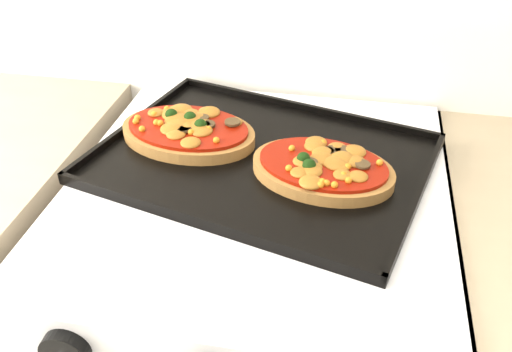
# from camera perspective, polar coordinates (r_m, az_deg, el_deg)

# --- Properties ---
(knob_left) EXTENTS (0.06, 0.02, 0.06)m
(knob_left) POSITION_cam_1_polar(r_m,az_deg,el_deg) (0.76, -18.53, -16.29)
(knob_left) COLOR black
(knob_left) RESTS_ON control_panel
(baking_tray) EXTENTS (0.59, 0.50, 0.02)m
(baking_tray) POSITION_cam_1_polar(r_m,az_deg,el_deg) (0.92, 0.59, 1.84)
(baking_tray) COLOR black
(baking_tray) RESTS_ON stove
(pizza_left) EXTENTS (0.25, 0.19, 0.03)m
(pizza_left) POSITION_cam_1_polar(r_m,az_deg,el_deg) (0.98, -6.81, 4.55)
(pizza_left) COLOR #A36C38
(pizza_left) RESTS_ON baking_tray
(pizza_right) EXTENTS (0.25, 0.20, 0.03)m
(pizza_right) POSITION_cam_1_polar(r_m,az_deg,el_deg) (0.88, 6.70, 0.91)
(pizza_right) COLOR #A36C38
(pizza_right) RESTS_ON baking_tray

